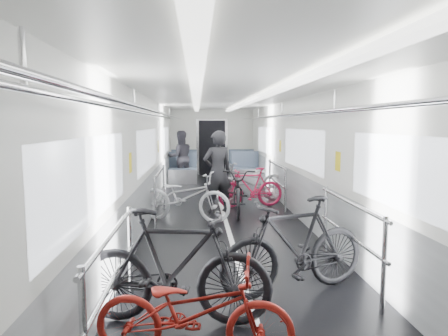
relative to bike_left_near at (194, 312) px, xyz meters
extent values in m
cube|color=black|center=(0.58, 4.57, -0.41)|extent=(3.00, 14.00, 0.01)
cube|color=white|center=(0.58, 4.57, 1.98)|extent=(3.00, 14.00, 0.02)
cube|color=silver|center=(-0.92, 4.57, 0.78)|extent=(0.02, 14.00, 2.40)
cube|color=silver|center=(2.08, 4.57, 0.78)|extent=(0.02, 14.00, 2.40)
cube|color=silver|center=(0.58, 11.57, 0.78)|extent=(3.00, 0.02, 2.40)
cube|color=white|center=(0.58, 4.57, -0.41)|extent=(0.08, 13.80, 0.01)
cube|color=slate|center=(-0.89, 4.57, 0.03)|extent=(0.01, 13.90, 0.90)
cube|color=slate|center=(2.05, 4.57, 0.03)|extent=(0.01, 13.90, 0.90)
cube|color=white|center=(-0.89, 4.57, 0.98)|extent=(0.01, 10.80, 0.75)
cube|color=white|center=(2.05, 4.57, 0.98)|extent=(0.01, 10.80, 0.75)
cube|color=white|center=(0.03, 4.57, 1.92)|extent=(0.14, 13.40, 0.05)
cube|color=white|center=(1.13, 4.57, 1.92)|extent=(0.14, 13.40, 0.05)
cube|color=black|center=(0.58, 11.51, 0.58)|extent=(0.95, 0.10, 2.00)
imported|color=maroon|center=(0.00, 0.00, 0.00)|extent=(1.65, 0.80, 0.83)
imported|color=black|center=(-0.19, 0.63, 0.14)|extent=(1.90, 0.81, 1.11)
imported|color=silver|center=(-0.22, 4.65, 0.07)|extent=(1.95, 1.17, 0.97)
imported|color=black|center=(1.11, 1.24, 0.13)|extent=(1.88, 1.04, 1.09)
imported|color=#A2A2A7|center=(1.31, 6.47, 0.08)|extent=(2.01, 1.22, 1.00)
imported|color=#B7163A|center=(1.24, 5.87, 0.03)|extent=(1.54, 0.59, 0.90)
imported|color=black|center=(0.91, 5.28, 0.07)|extent=(0.81, 1.90, 0.97)
imported|color=black|center=(0.47, 5.38, 0.46)|extent=(0.73, 0.60, 1.75)
imported|color=#28262D|center=(-0.49, 9.64, 0.42)|extent=(0.94, 0.81, 1.67)
camera|label=1|loc=(0.04, -3.00, 1.47)|focal=32.00mm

